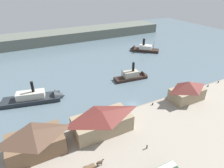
{
  "coord_description": "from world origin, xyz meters",
  "views": [
    {
      "loc": [
        -38.7,
        -56.23,
        45.92
      ],
      "look_at": [
        -1.24,
        16.64,
        2.0
      ],
      "focal_mm": 31.03,
      "sensor_mm": 36.0,
      "label": 1
    }
  ],
  "objects_px": {
    "horse_cart": "(93,166)",
    "ferry_near_quay": "(142,49)",
    "ferry_shed_east_terminal": "(102,121)",
    "ferry_outer_harbor": "(39,97)",
    "ferry_approaching_east": "(134,76)",
    "ferry_shed_customs_shed": "(187,91)",
    "mooring_post_center_east": "(208,86)",
    "pedestrian_at_waters_edge": "(147,147)",
    "mooring_post_east": "(218,82)",
    "mooring_post_west": "(153,104)",
    "ferry_shed_west_terminal": "(35,141)"
  },
  "relations": [
    {
      "from": "horse_cart",
      "to": "ferry_near_quay",
      "type": "height_order",
      "value": "ferry_near_quay"
    },
    {
      "from": "ferry_shed_east_terminal",
      "to": "ferry_near_quay",
      "type": "bearing_deg",
      "value": 46.69
    },
    {
      "from": "ferry_outer_harbor",
      "to": "ferry_approaching_east",
      "type": "distance_m",
      "value": 48.11
    },
    {
      "from": "ferry_approaching_east",
      "to": "ferry_shed_customs_shed",
      "type": "bearing_deg",
      "value": -76.23
    },
    {
      "from": "mooring_post_center_east",
      "to": "ferry_outer_harbor",
      "type": "height_order",
      "value": "ferry_outer_harbor"
    },
    {
      "from": "ferry_outer_harbor",
      "to": "pedestrian_at_waters_edge",
      "type": "bearing_deg",
      "value": -61.3
    },
    {
      "from": "ferry_shed_east_terminal",
      "to": "mooring_post_center_east",
      "type": "height_order",
      "value": "ferry_shed_east_terminal"
    },
    {
      "from": "pedestrian_at_waters_edge",
      "to": "mooring_post_east",
      "type": "xyz_separation_m",
      "value": [
        56.93,
        18.55,
        -0.25
      ]
    },
    {
      "from": "mooring_post_center_east",
      "to": "ferry_near_quay",
      "type": "height_order",
      "value": "ferry_near_quay"
    },
    {
      "from": "ferry_shed_east_terminal",
      "to": "mooring_post_center_east",
      "type": "distance_m",
      "value": 58.02
    },
    {
      "from": "horse_cart",
      "to": "mooring_post_west",
      "type": "relative_size",
      "value": 6.67
    },
    {
      "from": "ferry_shed_east_terminal",
      "to": "mooring_post_east",
      "type": "relative_size",
      "value": 21.57
    },
    {
      "from": "mooring_post_east",
      "to": "mooring_post_center_east",
      "type": "height_order",
      "value": "same"
    },
    {
      "from": "ferry_approaching_east",
      "to": "ferry_shed_east_terminal",
      "type": "bearing_deg",
      "value": -137.05
    },
    {
      "from": "ferry_shed_customs_shed",
      "to": "horse_cart",
      "type": "height_order",
      "value": "ferry_shed_customs_shed"
    },
    {
      "from": "ferry_shed_east_terminal",
      "to": "horse_cart",
      "type": "relative_size",
      "value": 3.23
    },
    {
      "from": "horse_cart",
      "to": "ferry_outer_harbor",
      "type": "relative_size",
      "value": 0.23
    },
    {
      "from": "ferry_shed_customs_shed",
      "to": "pedestrian_at_waters_edge",
      "type": "distance_m",
      "value": 34.43
    },
    {
      "from": "pedestrian_at_waters_edge",
      "to": "ferry_near_quay",
      "type": "xyz_separation_m",
      "value": [
        53.63,
        79.44,
        -0.3
      ]
    },
    {
      "from": "ferry_shed_east_terminal",
      "to": "mooring_post_center_east",
      "type": "xyz_separation_m",
      "value": [
        57.72,
        4.8,
        -3.46
      ]
    },
    {
      "from": "ferry_near_quay",
      "to": "ferry_outer_harbor",
      "type": "relative_size",
      "value": 0.75
    },
    {
      "from": "mooring_post_east",
      "to": "ferry_shed_west_terminal",
      "type": "bearing_deg",
      "value": -176.87
    },
    {
      "from": "mooring_post_west",
      "to": "ferry_outer_harbor",
      "type": "distance_m",
      "value": 48.16
    },
    {
      "from": "mooring_post_west",
      "to": "ferry_shed_west_terminal",
      "type": "bearing_deg",
      "value": -174.89
    },
    {
      "from": "ferry_shed_west_terminal",
      "to": "pedestrian_at_waters_edge",
      "type": "distance_m",
      "value": 32.74
    },
    {
      "from": "pedestrian_at_waters_edge",
      "to": "ferry_approaching_east",
      "type": "relative_size",
      "value": 0.08
    },
    {
      "from": "ferry_shed_west_terminal",
      "to": "ferry_shed_customs_shed",
      "type": "distance_m",
      "value": 60.44
    },
    {
      "from": "pedestrian_at_waters_edge",
      "to": "ferry_near_quay",
      "type": "bearing_deg",
      "value": 55.98
    },
    {
      "from": "ferry_approaching_east",
      "to": "mooring_post_center_east",
      "type": "bearing_deg",
      "value": -45.17
    },
    {
      "from": "ferry_shed_west_terminal",
      "to": "ferry_shed_customs_shed",
      "type": "bearing_deg",
      "value": 0.78
    },
    {
      "from": "mooring_post_west",
      "to": "ferry_outer_harbor",
      "type": "xyz_separation_m",
      "value": [
        -40.27,
        26.42,
        -0.12
      ]
    },
    {
      "from": "ferry_shed_customs_shed",
      "to": "mooring_post_west",
      "type": "relative_size",
      "value": 15.9
    },
    {
      "from": "ferry_near_quay",
      "to": "ferry_outer_harbor",
      "type": "xyz_separation_m",
      "value": [
        -77.89,
        -35.14,
        -0.07
      ]
    },
    {
      "from": "mooring_post_east",
      "to": "ferry_outer_harbor",
      "type": "relative_size",
      "value": 0.03
    },
    {
      "from": "mooring_post_east",
      "to": "ferry_approaching_east",
      "type": "distance_m",
      "value": 41.51
    },
    {
      "from": "pedestrian_at_waters_edge",
      "to": "ferry_shed_east_terminal",
      "type": "bearing_deg",
      "value": 122.73
    },
    {
      "from": "ferry_shed_west_terminal",
      "to": "ferry_near_quay",
      "type": "bearing_deg",
      "value": 38.29
    },
    {
      "from": "ferry_approaching_east",
      "to": "horse_cart",
      "type": "bearing_deg",
      "value": -133.78
    },
    {
      "from": "ferry_outer_harbor",
      "to": "horse_cart",
      "type": "bearing_deg",
      "value": -80.55
    },
    {
      "from": "horse_cart",
      "to": "mooring_post_center_east",
      "type": "relative_size",
      "value": 6.67
    },
    {
      "from": "ferry_shed_east_terminal",
      "to": "ferry_shed_west_terminal",
      "type": "bearing_deg",
      "value": 178.86
    },
    {
      "from": "ferry_shed_east_terminal",
      "to": "ferry_outer_harbor",
      "type": "xyz_separation_m",
      "value": [
        -15.65,
        30.9,
        -3.58
      ]
    },
    {
      "from": "ferry_near_quay",
      "to": "ferry_outer_harbor",
      "type": "bearing_deg",
      "value": -155.72
    },
    {
      "from": "mooring_post_east",
      "to": "mooring_post_center_east",
      "type": "distance_m",
      "value": 7.83
    },
    {
      "from": "mooring_post_east",
      "to": "horse_cart",
      "type": "bearing_deg",
      "value": -166.62
    },
    {
      "from": "pedestrian_at_waters_edge",
      "to": "mooring_post_west",
      "type": "height_order",
      "value": "pedestrian_at_waters_edge"
    },
    {
      "from": "pedestrian_at_waters_edge",
      "to": "mooring_post_east",
      "type": "bearing_deg",
      "value": 18.04
    },
    {
      "from": "horse_cart",
      "to": "mooring_post_west",
      "type": "height_order",
      "value": "horse_cart"
    },
    {
      "from": "mooring_post_west",
      "to": "ferry_near_quay",
      "type": "distance_m",
      "value": 72.14
    },
    {
      "from": "mooring_post_east",
      "to": "ferry_near_quay",
      "type": "bearing_deg",
      "value": 93.1
    }
  ]
}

